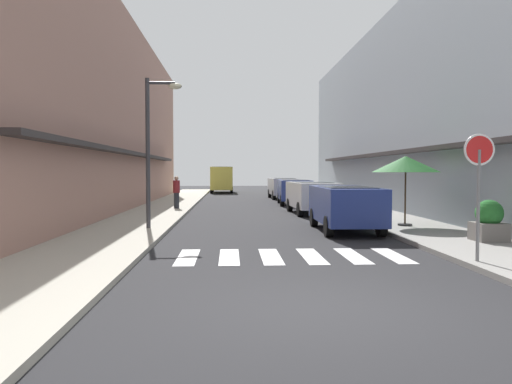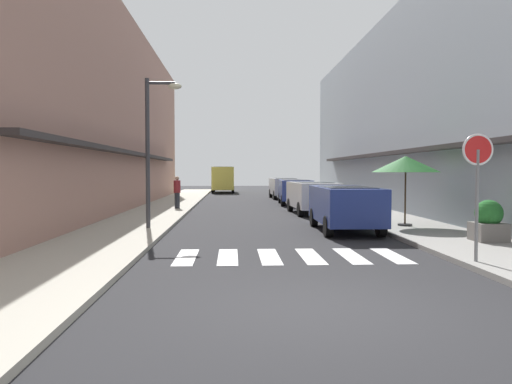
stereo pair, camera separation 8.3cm
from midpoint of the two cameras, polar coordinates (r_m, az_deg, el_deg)
ground_plane at (r=23.14m, az=0.69°, el=-2.49°), size 88.33×88.33×0.00m
sidewalk_left at (r=23.36m, az=-11.22°, el=-2.35°), size 2.85×56.21×0.12m
sidewalk_right at (r=23.91m, az=12.32°, el=-2.25°), size 2.85×56.21×0.12m
building_row_left at (r=25.29m, az=-19.89°, el=8.66°), size 5.50×38.13×9.59m
building_row_right at (r=26.22m, az=20.23°, el=8.55°), size 5.50×38.13×9.70m
crosswalk at (r=11.64m, az=4.08°, el=-7.33°), size 5.20×2.20×0.01m
parked_car_near at (r=16.58m, az=10.23°, el=-1.27°), size 1.87×4.48×1.47m
parked_car_mid at (r=23.16m, az=6.52°, el=-0.22°), size 1.95×4.38×1.47m
parked_car_far at (r=29.41m, az=4.55°, el=0.34°), size 1.96×4.46×1.47m
parked_car_distant at (r=35.79m, az=3.26°, el=0.71°), size 1.89×4.37×1.47m
delivery_van at (r=46.10m, az=-3.72°, el=1.68°), size 2.04×5.41×2.37m
round_street_sign at (r=11.16m, az=24.12°, el=2.96°), size 0.65×0.07×2.61m
street_lamp at (r=16.71m, az=-11.43°, el=6.31°), size 1.19×0.28×4.86m
cafe_umbrella at (r=17.68m, az=16.81°, el=3.02°), size 2.28×2.28×2.36m
planter_corner at (r=14.64m, az=25.12°, el=-3.07°), size 0.79×0.79×1.09m
pedestrian_walking_near at (r=25.19m, az=-8.88°, el=0.06°), size 0.34×0.34×1.60m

